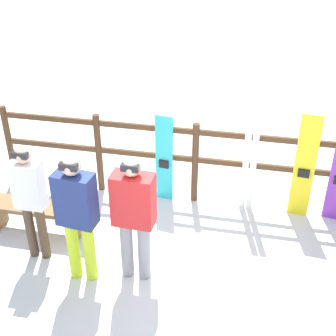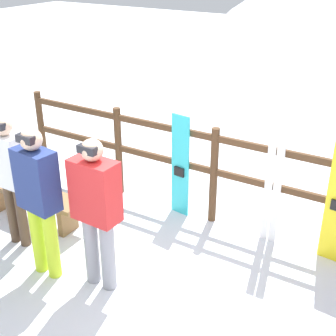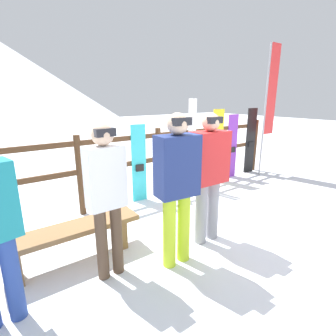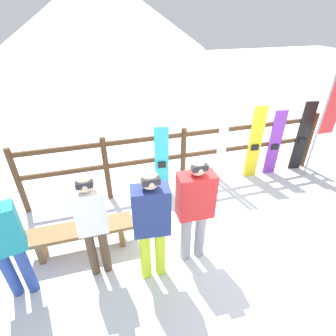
{
  "view_description": "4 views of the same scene",
  "coord_description": "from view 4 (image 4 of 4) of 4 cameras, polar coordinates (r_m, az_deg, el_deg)",
  "views": [
    {
      "loc": [
        0.81,
        -4.16,
        4.07
      ],
      "look_at": [
        -0.23,
        0.85,
        1.01
      ],
      "focal_mm": 50.0,
      "sensor_mm": 36.0,
      "label": 1
    },
    {
      "loc": [
        2.21,
        -3.08,
        3.25
      ],
      "look_at": [
        -0.24,
        0.97,
        0.98
      ],
      "focal_mm": 50.0,
      "sensor_mm": 36.0,
      "label": 2
    },
    {
      "loc": [
        -2.68,
        -2.26,
        1.83
      ],
      "look_at": [
        -0.43,
        0.78,
        0.79
      ],
      "focal_mm": 28.0,
      "sensor_mm": 36.0,
      "label": 3
    },
    {
      "loc": [
        -1.5,
        -2.53,
        3.16
      ],
      "look_at": [
        -0.47,
        1.12,
        0.83
      ],
      "focal_mm": 28.0,
      "sensor_mm": 36.0,
      "label": 4
    }
  ],
  "objects": [
    {
      "name": "bench",
      "position": [
        4.18,
        -18.47,
        -13.3
      ],
      "size": [
        1.53,
        0.36,
        0.42
      ],
      "color": "brown",
      "rests_on": "ground"
    },
    {
      "name": "person_navy",
      "position": [
        3.21,
        -3.63,
        -11.46
      ],
      "size": [
        0.47,
        0.29,
        1.68
      ],
      "color": "#B7D826",
      "rests_on": "ground"
    },
    {
      "name": "ski_pair_white",
      "position": [
        5.25,
        11.72,
        5.35
      ],
      "size": [
        0.2,
        0.02,
        1.79
      ],
      "color": "white",
      "rests_on": "ground"
    },
    {
      "name": "snowboard_cyan",
      "position": [
        4.94,
        -1.4,
        1.51
      ],
      "size": [
        0.27,
        0.08,
        1.37
      ],
      "color": "#2DBFCC",
      "rests_on": "ground"
    },
    {
      "name": "snowboard_yellow",
      "position": [
        5.65,
        18.39,
        5.04
      ],
      "size": [
        0.29,
        0.08,
        1.57
      ],
      "color": "yellow",
      "rests_on": "ground"
    },
    {
      "name": "person_white",
      "position": [
        3.39,
        -16.19,
        -10.87
      ],
      "size": [
        0.37,
        0.21,
        1.6
      ],
      "color": "#4C3828",
      "rests_on": "ground"
    },
    {
      "name": "person_teal",
      "position": [
        3.58,
        -32.14,
        -13.32
      ],
      "size": [
        0.46,
        0.31,
        1.58
      ],
      "color": "navy",
      "rests_on": "ground"
    },
    {
      "name": "fence",
      "position": [
        5.07,
        3.35,
        3.27
      ],
      "size": [
        5.99,
        0.1,
        1.27
      ],
      "color": "#4C331E",
      "rests_on": "ground"
    },
    {
      "name": "ground_plane",
      "position": [
        4.32,
        10.46,
        -16.17
      ],
      "size": [
        40.0,
        40.0,
        0.0
      ],
      "primitive_type": "plane",
      "color": "white"
    },
    {
      "name": "rental_flag",
      "position": [
        5.96,
        32.65,
        13.54
      ],
      "size": [
        0.4,
        0.04,
        2.95
      ],
      "color": "#99999E",
      "rests_on": "ground"
    },
    {
      "name": "mountain_backdrop",
      "position": [
        26.24,
        -14.64,
        30.47
      ],
      "size": [
        18.0,
        18.0,
        6.0
      ],
      "color": "silver",
      "rests_on": "ground"
    },
    {
      "name": "snowboard_black_stripe",
      "position": [
        6.35,
        27.2,
        5.96
      ],
      "size": [
        0.27,
        0.09,
        1.56
      ],
      "color": "black",
      "rests_on": "ground"
    },
    {
      "name": "person_red",
      "position": [
        3.48,
        5.89,
        -8.18
      ],
      "size": [
        0.48,
        0.28,
        1.65
      ],
      "color": "gray",
      "rests_on": "ground"
    },
    {
      "name": "snowboard_purple",
      "position": [
        5.95,
        22.2,
        4.93
      ],
      "size": [
        0.27,
        0.09,
        1.44
      ],
      "color": "purple",
      "rests_on": "ground"
    }
  ]
}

